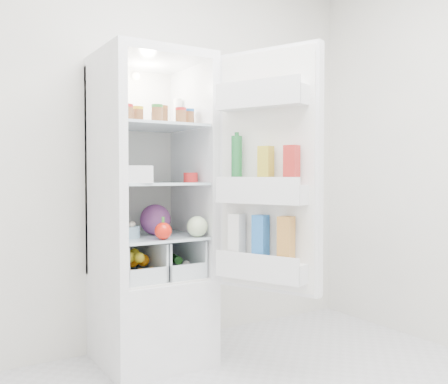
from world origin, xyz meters
TOP-DOWN VIEW (x-y plane):
  - room_walls at (0.00, 0.00)m, footprint 3.02×3.02m
  - refrigerator at (-0.20, 1.25)m, footprint 0.60×0.60m
  - shelf_low at (-0.20, 1.19)m, footprint 0.49×0.53m
  - shelf_mid at (-0.20, 1.19)m, footprint 0.49×0.53m
  - shelf_top at (-0.20, 1.19)m, footprint 0.49×0.53m
  - crisper_left at (-0.32, 1.19)m, footprint 0.23×0.46m
  - crisper_right at (-0.08, 1.19)m, footprint 0.23×0.46m
  - condiment_jars at (-0.21, 1.13)m, footprint 0.46×0.34m
  - squeeze_bottle at (0.01, 1.28)m, footprint 0.06×0.06m
  - tub_white at (-0.37, 0.99)m, footprint 0.17×0.17m
  - tin_red at (-0.01, 1.07)m, footprint 0.08×0.08m
  - foil_tray at (-0.28, 1.37)m, footprint 0.16×0.14m
  - red_cabbage at (-0.18, 1.19)m, footprint 0.18×0.18m
  - bell_pepper at (-0.23, 0.97)m, footprint 0.09×0.09m
  - mushroom_bowl at (-0.36, 1.15)m, footprint 0.15×0.15m
  - salad_bag at (-0.02, 0.97)m, footprint 0.12×0.12m
  - citrus_pile at (-0.33, 1.15)m, footprint 0.20×0.31m
  - veg_pile at (-0.07, 1.18)m, footprint 0.16×0.30m
  - fridge_door at (0.22, 0.63)m, footprint 0.37×0.57m

SIDE VIEW (x-z plane):
  - veg_pile at x=-0.07m, z-range 0.51..0.61m
  - citrus_pile at x=-0.33m, z-range 0.51..0.67m
  - crisper_left at x=-0.32m, z-range 0.50..0.72m
  - crisper_right at x=-0.08m, z-range 0.50..0.72m
  - refrigerator at x=-0.20m, z-range -0.23..1.57m
  - shelf_low at x=-0.20m, z-range 0.73..0.75m
  - mushroom_bowl at x=-0.36m, z-range 0.75..0.81m
  - bell_pepper at x=-0.23m, z-range 0.75..0.84m
  - salad_bag at x=-0.02m, z-range 0.75..0.87m
  - red_cabbage at x=-0.18m, z-range 0.75..0.93m
  - shelf_mid at x=-0.20m, z-range 1.04..1.06m
  - foil_tray at x=-0.28m, z-range 1.06..1.09m
  - tin_red at x=-0.01m, z-range 1.06..1.11m
  - fridge_door at x=0.22m, z-range 0.44..1.74m
  - tub_white at x=-0.37m, z-range 1.06..1.15m
  - shelf_top at x=-0.20m, z-range 1.37..1.39m
  - condiment_jars at x=-0.21m, z-range 1.39..1.47m
  - squeeze_bottle at x=0.01m, z-range 1.39..1.57m
  - room_walls at x=0.00m, z-range 0.29..2.90m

